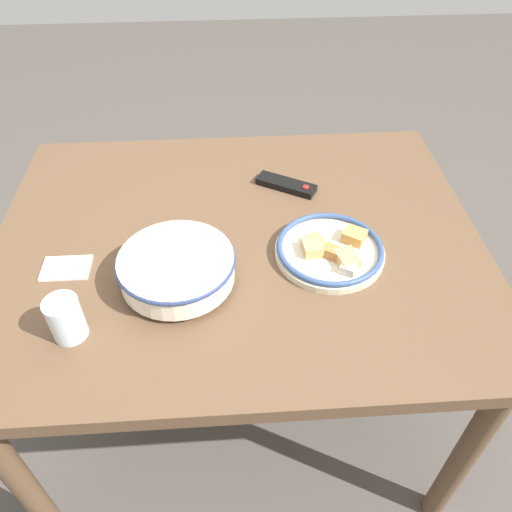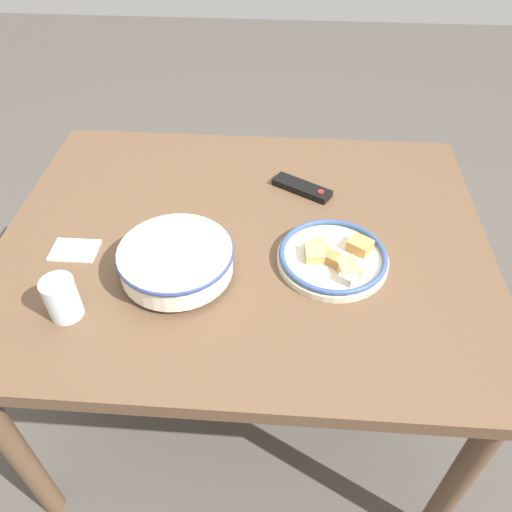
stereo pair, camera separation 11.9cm
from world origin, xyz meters
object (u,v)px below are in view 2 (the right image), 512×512
at_px(tv_remote, 302,188).
at_px(noodle_bowl, 176,260).
at_px(food_plate, 333,257).
at_px(drinking_glass, 62,298).

bearing_deg(tv_remote, noodle_bowl, -9.36).
relative_size(noodle_bowl, food_plate, 1.01).
height_order(food_plate, tv_remote, food_plate).
bearing_deg(drinking_glass, tv_remote, 43.92).
bearing_deg(food_plate, noodle_bowl, -170.03).
xyz_separation_m(noodle_bowl, drinking_glass, (-0.22, -0.14, 0.00)).
height_order(noodle_bowl, food_plate, noodle_bowl).
xyz_separation_m(food_plate, tv_remote, (-0.08, 0.30, -0.01)).
bearing_deg(noodle_bowl, tv_remote, 50.55).
relative_size(food_plate, drinking_glass, 2.70).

